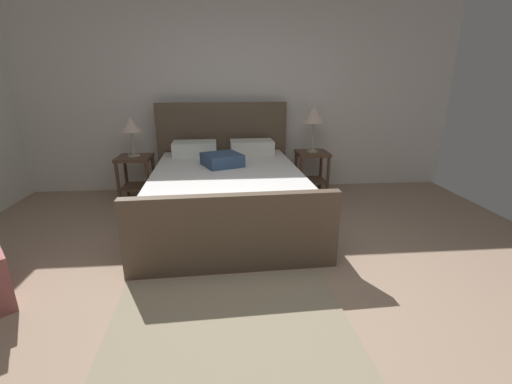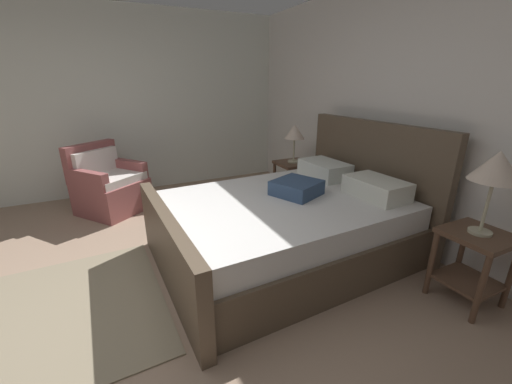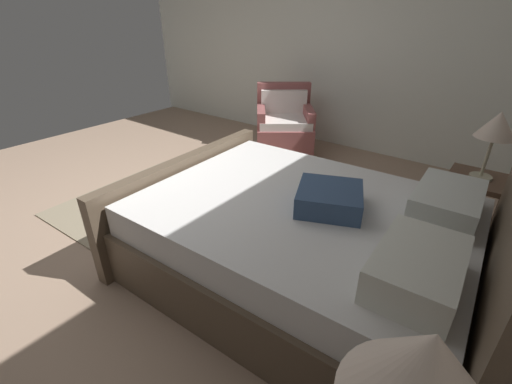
{
  "view_description": "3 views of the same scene",
  "coord_description": "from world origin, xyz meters",
  "px_view_note": "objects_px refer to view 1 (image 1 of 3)",
  "views": [
    {
      "loc": [
        -0.23,
        -2.0,
        1.56
      ],
      "look_at": [
        0.05,
        1.21,
        0.5
      ],
      "focal_mm": 23.97,
      "sensor_mm": 36.0,
      "label": 1
    },
    {
      "loc": [
        2.14,
        0.25,
        1.68
      ],
      "look_at": [
        -0.33,
        1.45,
        0.7
      ],
      "focal_mm": 22.02,
      "sensor_mm": 36.0,
      "label": 2
    },
    {
      "loc": [
        1.53,
        2.67,
        1.75
      ],
      "look_at": [
        -0.02,
        1.48,
        0.72
      ],
      "focal_mm": 24.21,
      "sensor_mm": 36.0,
      "label": 3
    }
  ],
  "objects_px": {
    "nightstand_right": "(312,165)",
    "table_lamp_left": "(131,125)",
    "table_lamp_right": "(314,115)",
    "bed": "(227,190)",
    "nightstand_left": "(136,171)"
  },
  "relations": [
    {
      "from": "nightstand_right",
      "to": "table_lamp_left",
      "type": "height_order",
      "value": "table_lamp_left"
    },
    {
      "from": "table_lamp_right",
      "to": "table_lamp_left",
      "type": "height_order",
      "value": "table_lamp_right"
    },
    {
      "from": "bed",
      "to": "table_lamp_left",
      "type": "distance_m",
      "value": 1.6
    },
    {
      "from": "table_lamp_right",
      "to": "table_lamp_left",
      "type": "bearing_deg",
      "value": -177.77
    },
    {
      "from": "bed",
      "to": "nightstand_left",
      "type": "relative_size",
      "value": 4.0
    },
    {
      "from": "nightstand_right",
      "to": "table_lamp_left",
      "type": "distance_m",
      "value": 2.51
    },
    {
      "from": "nightstand_left",
      "to": "table_lamp_left",
      "type": "distance_m",
      "value": 0.6
    },
    {
      "from": "bed",
      "to": "table_lamp_left",
      "type": "relative_size",
      "value": 4.6
    },
    {
      "from": "nightstand_left",
      "to": "table_lamp_left",
      "type": "xyz_separation_m",
      "value": [
        -0.0,
        0.0,
        0.6
      ]
    },
    {
      "from": "bed",
      "to": "nightstand_right",
      "type": "relative_size",
      "value": 4.0
    },
    {
      "from": "nightstand_right",
      "to": "nightstand_left",
      "type": "xyz_separation_m",
      "value": [
        -2.43,
        -0.09,
        0.0
      ]
    },
    {
      "from": "nightstand_left",
      "to": "table_lamp_left",
      "type": "bearing_deg",
      "value": 135.0
    },
    {
      "from": "bed",
      "to": "table_lamp_right",
      "type": "relative_size",
      "value": 3.84
    },
    {
      "from": "bed",
      "to": "nightstand_right",
      "type": "bearing_deg",
      "value": 36.25
    },
    {
      "from": "bed",
      "to": "nightstand_left",
      "type": "xyz_separation_m",
      "value": [
        -1.21,
        0.8,
        0.05
      ]
    }
  ]
}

